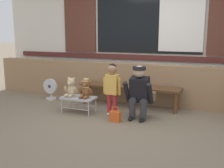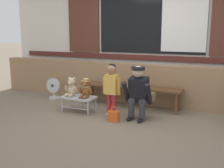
{
  "view_description": "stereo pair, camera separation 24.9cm",
  "coord_description": "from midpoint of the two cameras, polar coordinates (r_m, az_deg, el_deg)",
  "views": [
    {
      "loc": [
        1.55,
        -3.92,
        1.49
      ],
      "look_at": [
        -0.31,
        0.56,
        0.55
      ],
      "focal_mm": 42.04,
      "sensor_mm": 36.0,
      "label": 1
    },
    {
      "loc": [
        1.78,
        -3.82,
        1.49
      ],
      "look_at": [
        -0.31,
        0.56,
        0.55
      ],
      "focal_mm": 42.04,
      "sensor_mm": 36.0,
      "label": 2
    }
  ],
  "objects": [
    {
      "name": "handbag_on_ground",
      "position": [
        4.52,
        -0.86,
        -6.99
      ],
      "size": [
        0.18,
        0.11,
        0.27
      ],
      "color": "#DB561E",
      "rests_on": "ground"
    },
    {
      "name": "child_standing",
      "position": [
        4.74,
        -1.48,
        0.06
      ],
      "size": [
        0.35,
        0.18,
        0.96
      ],
      "color": "#B7282D",
      "rests_on": "ground"
    },
    {
      "name": "ground_plane",
      "position": [
        4.47,
        -0.69,
        -8.51
      ],
      "size": [
        60.0,
        60.0,
        0.0
      ],
      "primitive_type": "plane",
      "color": "#756651"
    },
    {
      "name": "small_display_bench",
      "position": [
        5.05,
        -8.69,
        -3.18
      ],
      "size": [
        0.64,
        0.36,
        0.3
      ],
      "color": "#BCBCC1",
      "rests_on": "ground"
    },
    {
      "name": "floor_fan",
      "position": [
        6.16,
        -14.36,
        -1.1
      ],
      "size": [
        0.34,
        0.24,
        0.48
      ],
      "color": "silver",
      "rests_on": "ground"
    },
    {
      "name": "adult_crouching",
      "position": [
        4.6,
        4.59,
        -1.73
      ],
      "size": [
        0.5,
        0.49,
        0.95
      ],
      "color": "#333338",
      "rests_on": "ground"
    },
    {
      "name": "shop_facade",
      "position": [
        6.05,
        6.78,
        13.37
      ],
      "size": [
        7.55,
        0.26,
        3.49
      ],
      "color": "silver",
      "rests_on": "ground"
    },
    {
      "name": "teddy_bear_plain",
      "position": [
        5.09,
        -10.29,
        -0.84
      ],
      "size": [
        0.28,
        0.26,
        0.36
      ],
      "color": "#CCB289",
      "rests_on": "small_display_bench"
    },
    {
      "name": "brick_low_wall",
      "position": [
        5.65,
        5.01,
        0.07
      ],
      "size": [
        7.4,
        0.25,
        0.85
      ],
      "primitive_type": "cube",
      "color": "#997551",
      "rests_on": "ground"
    },
    {
      "name": "teddy_bear_with_hat",
      "position": [
        4.93,
        -7.16,
        -1.03
      ],
      "size": [
        0.28,
        0.27,
        0.36
      ],
      "color": "brown",
      "rests_on": "small_display_bench"
    },
    {
      "name": "wooden_bench_long",
      "position": [
        5.37,
        2.41,
        -1.05
      ],
      "size": [
        2.1,
        0.4,
        0.44
      ],
      "color": "brown",
      "rests_on": "ground"
    }
  ]
}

